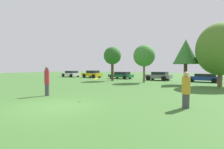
# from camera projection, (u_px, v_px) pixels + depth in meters

# --- Properties ---
(ground_plane) EXTENTS (120.00, 120.00, 0.00)m
(ground_plane) POSITION_uv_depth(u_px,v_px,m) (56.00, 106.00, 8.38)
(ground_plane) COLOR #3D6B2D
(person_thrower) EXTENTS (0.33, 0.33, 1.95)m
(person_thrower) POSITION_uv_depth(u_px,v_px,m) (47.00, 81.00, 11.48)
(person_thrower) COLOR #3F3F47
(person_thrower) RESTS_ON ground
(person_catcher) EXTENTS (0.38, 0.38, 1.71)m
(person_catcher) POSITION_uv_depth(u_px,v_px,m) (186.00, 90.00, 7.96)
(person_catcher) COLOR #3F3F47
(person_catcher) RESTS_ON ground
(frisbee) EXTENTS (0.23, 0.22, 0.10)m
(frisbee) POSITION_uv_depth(u_px,v_px,m) (96.00, 79.00, 10.12)
(frisbee) COLOR yellow
(tree_0) EXTENTS (2.56, 2.56, 4.95)m
(tree_0) POSITION_uv_depth(u_px,v_px,m) (112.00, 56.00, 24.82)
(tree_0) COLOR #473323
(tree_0) RESTS_ON ground
(tree_1) EXTENTS (2.76, 2.76, 4.80)m
(tree_1) POSITION_uv_depth(u_px,v_px,m) (144.00, 56.00, 21.68)
(tree_1) COLOR brown
(tree_1) RESTS_ON ground
(tree_2) EXTENTS (2.77, 2.77, 5.09)m
(tree_2) POSITION_uv_depth(u_px,v_px,m) (186.00, 52.00, 19.13)
(tree_2) COLOR #473323
(tree_2) RESTS_ON ground
(tree_3) EXTENTS (4.59, 4.59, 6.37)m
(tree_3) POSITION_uv_depth(u_px,v_px,m) (221.00, 49.00, 16.90)
(tree_3) COLOR brown
(tree_3) RESTS_ON ground
(parked_car_white) EXTENTS (4.04, 2.19, 1.25)m
(parked_car_white) POSITION_uv_depth(u_px,v_px,m) (71.00, 74.00, 35.26)
(parked_car_white) COLOR silver
(parked_car_white) RESTS_ON ground
(parked_car_yellow) EXTENTS (3.92, 2.07, 1.37)m
(parked_car_yellow) POSITION_uv_depth(u_px,v_px,m) (92.00, 74.00, 32.57)
(parked_car_yellow) COLOR gold
(parked_car_yellow) RESTS_ON ground
(parked_car_green) EXTENTS (4.34, 2.13, 1.20)m
(parked_car_green) POSITION_uv_depth(u_px,v_px,m) (121.00, 75.00, 29.48)
(parked_car_green) COLOR #196633
(parked_car_green) RESTS_ON ground
(parked_car_grey) EXTENTS (3.95, 2.08, 1.28)m
(parked_car_grey) POSITION_uv_depth(u_px,v_px,m) (158.00, 76.00, 25.78)
(parked_car_grey) COLOR slate
(parked_car_grey) RESTS_ON ground
(parked_car_blue) EXTENTS (4.52, 2.17, 1.11)m
(parked_car_blue) POSITION_uv_depth(u_px,v_px,m) (203.00, 78.00, 22.52)
(parked_car_blue) COLOR #1E389E
(parked_car_blue) RESTS_ON ground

